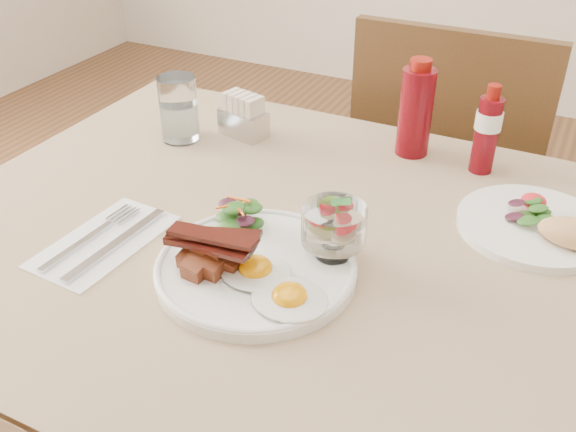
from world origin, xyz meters
name	(u,v)px	position (x,y,z in m)	size (l,w,h in m)	color
table	(347,298)	(0.00, 0.00, 0.66)	(1.33, 0.88, 0.75)	#4F3318
chair_far	(446,183)	(0.00, 0.66, 0.52)	(0.42, 0.42, 0.93)	#4F3318
main_plate	(256,269)	(-0.10, -0.11, 0.76)	(0.28, 0.28, 0.02)	white
fried_eggs	(272,283)	(-0.06, -0.14, 0.78)	(0.18, 0.14, 0.03)	silver
bacon_potato_pile	(209,252)	(-0.15, -0.14, 0.80)	(0.14, 0.08, 0.06)	maroon
side_salad	(239,216)	(-0.17, -0.03, 0.79)	(0.08, 0.08, 0.04)	#184913
fruit_cup	(334,225)	(-0.01, -0.04, 0.82)	(0.09, 0.09, 0.09)	white
second_plate	(544,226)	(0.24, 0.17, 0.77)	(0.24, 0.23, 0.06)	white
ketchup_bottle	(416,111)	(-0.01, 0.34, 0.84)	(0.06, 0.06, 0.18)	#5A050C
hot_sauce_bottle	(487,131)	(0.12, 0.33, 0.83)	(0.05, 0.05, 0.16)	#5A050C
sugar_caddy	(243,118)	(-0.33, 0.27, 0.79)	(0.10, 0.07, 0.09)	silver
water_glass	(179,112)	(-0.43, 0.20, 0.81)	(0.07, 0.07, 0.12)	white
napkin_cutlery	(105,241)	(-0.34, -0.14, 0.75)	(0.13, 0.22, 0.01)	white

